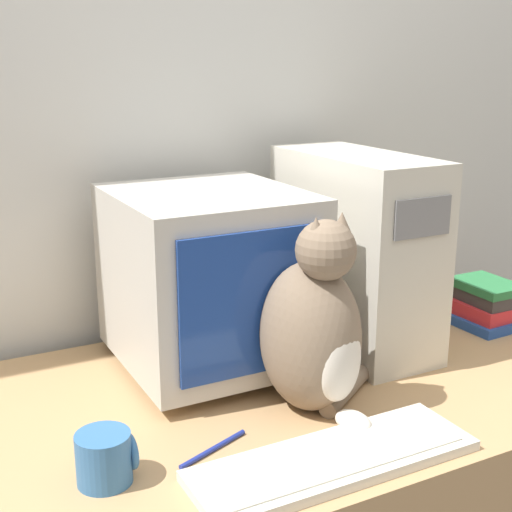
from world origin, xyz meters
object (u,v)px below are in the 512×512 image
Objects in this scene: book_stack at (485,304)px; cat at (315,331)px; crt_monitor at (209,278)px; computer_tower at (354,250)px; keyboard at (334,460)px; pen at (213,449)px; mug at (106,458)px.

cat is at bearing -163.30° from book_stack.
computer_tower reaches higher than crt_monitor.
crt_monitor is at bearing 92.16° from keyboard.
pen is (-0.49, -0.30, -0.22)m from computer_tower.
book_stack reaches higher than pen.
computer_tower is (0.35, -0.03, 0.02)m from crt_monitor.
crt_monitor is 0.84× the size of keyboard.
pen is at bearing -178.71° from cat.
book_stack is at bearing -8.93° from computer_tower.
computer_tower is 4.76× the size of mug.
computer_tower is 0.91× the size of keyboard.
cat reaches higher than pen.
cat is at bearing 68.04° from keyboard.
computer_tower is at bearing 52.00° from keyboard.
keyboard is 0.25m from cat.
book_stack is (0.36, -0.06, -0.17)m from computer_tower.
cat is (-0.26, -0.24, -0.06)m from computer_tower.
pen is (-0.16, 0.13, -0.01)m from keyboard.
pen is at bearing -164.44° from book_stack.
cat reaches higher than book_stack.
pen is (-0.86, -0.24, -0.05)m from book_stack.
crt_monitor is 4.37× the size of mug.
keyboard is 5.24× the size of mug.
computer_tower is 2.39× the size of book_stack.
computer_tower is 0.41m from book_stack.
mug reaches higher than keyboard.
crt_monitor and cat have the same top height.
computer_tower is at bearing 31.04° from pen.
cat is 0.44m from mug.
cat is at bearing 12.44° from pen.
keyboard is 0.37m from mug.
computer_tower reaches higher than pen.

